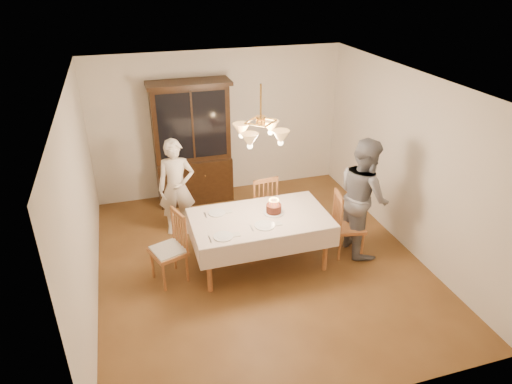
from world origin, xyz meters
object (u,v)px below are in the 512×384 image
object	(u,v)px
china_hutch	(192,145)
elderly_woman	(176,188)
dining_table	(260,222)
birthday_cake	(274,209)
chair_far_side	(261,206)

from	to	relation	value
china_hutch	elderly_woman	size ratio (longest dim) A/B	1.38
dining_table	china_hutch	xyz separation A→B (m)	(-0.54, 2.25, 0.36)
dining_table	china_hutch	size ratio (longest dim) A/B	0.88
dining_table	china_hutch	world-z (taller)	china_hutch
dining_table	birthday_cake	xyz separation A→B (m)	(0.22, 0.06, 0.14)
elderly_woman	dining_table	bearing A→B (deg)	-42.98
elderly_woman	birthday_cake	size ratio (longest dim) A/B	5.20
birthday_cake	china_hutch	bearing A→B (deg)	109.04
china_hutch	dining_table	bearing A→B (deg)	-76.54
dining_table	birthday_cake	world-z (taller)	birthday_cake
china_hutch	elderly_woman	bearing A→B (deg)	-112.81
chair_far_side	birthday_cake	world-z (taller)	chair_far_side
elderly_woman	birthday_cake	xyz separation A→B (m)	(1.20, -1.14, 0.04)
dining_table	chair_far_side	bearing A→B (deg)	71.91
chair_far_side	birthday_cake	xyz separation A→B (m)	(-0.06, -0.78, 0.38)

